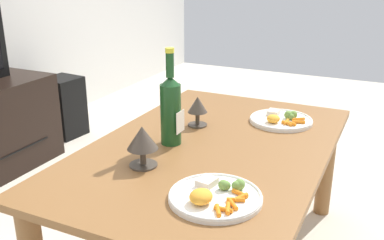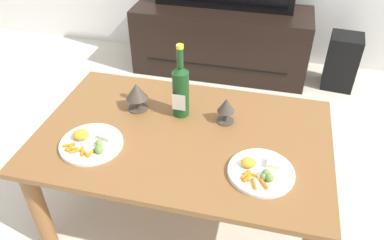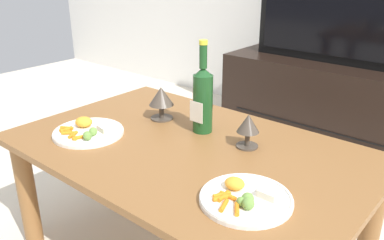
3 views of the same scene
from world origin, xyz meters
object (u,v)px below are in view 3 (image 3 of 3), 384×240
at_px(wine_bottle, 203,97).
at_px(goblet_left, 161,98).
at_px(dinner_plate_right, 245,198).
at_px(dining_table, 188,166).
at_px(tv_screen, 337,12).
at_px(goblet_right, 248,126).
at_px(dinner_plate_left, 88,131).
at_px(tv_stand, 326,101).

relative_size(wine_bottle, goblet_left, 2.56).
xyz_separation_m(wine_bottle, dinner_plate_right, (0.38, -0.30, -0.12)).
distance_m(dining_table, wine_bottle, 0.26).
bearing_deg(goblet_left, tv_screen, 82.83).
bearing_deg(tv_screen, goblet_right, -79.47).
relative_size(dining_table, tv_screen, 1.23).
height_order(dining_table, goblet_left, goblet_left).
bearing_deg(dinner_plate_left, goblet_right, 29.70).
bearing_deg(goblet_right, dining_table, -141.53).
bearing_deg(dinner_plate_right, tv_screen, 104.90).
xyz_separation_m(dining_table, dinner_plate_left, (-0.34, -0.16, 0.09)).
distance_m(wine_bottle, dinner_plate_left, 0.44).
distance_m(goblet_left, goblet_right, 0.41).
distance_m(goblet_left, dinner_plate_right, 0.66).
bearing_deg(wine_bottle, dining_table, -72.43).
height_order(tv_stand, wine_bottle, wine_bottle).
xyz_separation_m(dining_table, goblet_left, (-0.25, 0.13, 0.17)).
relative_size(dining_table, wine_bottle, 3.61).
height_order(tv_screen, dinner_plate_right, tv_screen).
xyz_separation_m(wine_bottle, goblet_left, (-0.20, -0.01, -0.04)).
relative_size(tv_stand, tv_screen, 1.30).
distance_m(wine_bottle, dinner_plate_right, 0.50).
xyz_separation_m(tv_screen, goblet_left, (-0.16, -1.30, -0.22)).
bearing_deg(dining_table, wine_bottle, 107.57).
relative_size(dinner_plate_left, dinner_plate_right, 1.02).
height_order(goblet_left, dinner_plate_right, goblet_left).
relative_size(tv_stand, dinner_plate_right, 5.16).
xyz_separation_m(tv_stand, goblet_left, (-0.16, -1.31, 0.33)).
bearing_deg(goblet_right, wine_bottle, 177.57).
bearing_deg(goblet_left, dinner_plate_right, -26.10).
bearing_deg(tv_stand, dinner_plate_right, -75.12).
distance_m(tv_stand, dinner_plate_right, 1.67).
relative_size(tv_stand, goblet_left, 9.70).
bearing_deg(dinner_plate_right, wine_bottle, 142.35).
bearing_deg(goblet_right, dinner_plate_right, -57.82).
height_order(tv_screen, wine_bottle, tv_screen).
height_order(wine_bottle, goblet_right, wine_bottle).
relative_size(goblet_right, dinner_plate_left, 0.46).
relative_size(wine_bottle, dinner_plate_left, 1.33).
height_order(tv_screen, dinner_plate_left, tv_screen).
relative_size(dining_table, dinner_plate_right, 4.91).
distance_m(tv_stand, dinner_plate_left, 1.63).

